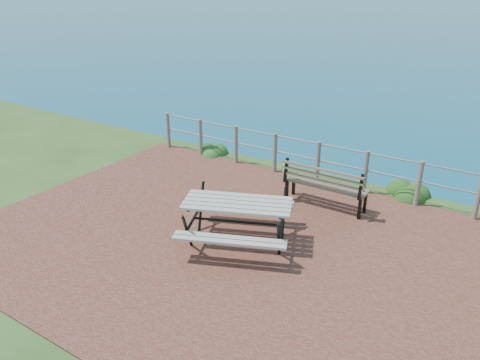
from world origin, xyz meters
name	(u,v)px	position (x,y,z in m)	size (l,w,h in m)	color
ground	(240,244)	(0.00, 0.00, 0.00)	(10.00, 7.00, 0.12)	brown
safety_railing	(318,160)	(0.00, 3.35, 0.57)	(9.40, 0.10, 1.00)	#6B5B4C
picnic_table	(237,218)	(-0.08, 0.01, 0.52)	(2.07, 1.56, 0.81)	#9E9A8E
park_bench	(326,178)	(0.67, 2.25, 0.66)	(1.77, 0.45, 1.00)	brown
shrub_lip_west	(211,153)	(-3.32, 3.63, 0.00)	(0.73, 0.73, 0.46)	#22541F
shrub_lip_east	(407,194)	(1.99, 3.85, 0.00)	(0.81, 0.81, 0.57)	#144316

